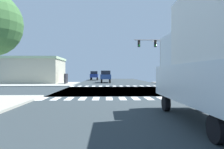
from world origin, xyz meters
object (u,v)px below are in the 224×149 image
pickup_nearside_1 (94,75)px  pickup_outer_3 (106,76)px  box_truck_trailing_2 (211,57)px  street_lamp (159,58)px  bank_building (29,70)px  traffic_signal_mast (158,50)px  suv_middle_2 (193,77)px

pickup_nearside_1 → pickup_outer_3: 14.62m
box_truck_trailing_2 → street_lamp: bearing=79.1°
bank_building → box_truck_trailing_2: box_truck_trailing_2 is taller
traffic_signal_mast → suv_middle_2: 6.62m
pickup_nearside_1 → suv_middle_2: (14.26, -28.64, 0.10)m
street_lamp → pickup_outer_3: bearing=167.7°
bank_building → pickup_outer_3: bearing=9.0°
pickup_nearside_1 → traffic_signal_mast: bearing=113.6°
street_lamp → box_truck_trailing_2: street_lamp is taller
bank_building → traffic_signal_mast: bearing=-20.3°
street_lamp → suv_middle_2: (1.33, -12.16, -3.35)m
bank_building → street_lamp: bearing=0.1°
street_lamp → box_truck_trailing_2: size_ratio=1.10×
traffic_signal_mast → suv_middle_2: (3.54, -4.04, -3.86)m
box_truck_trailing_2 → suv_middle_2: (7.26, 18.71, -1.17)m
traffic_signal_mast → bank_building: (-21.77, 8.06, -2.90)m
pickup_outer_3 → bank_building: bearing=9.0°
pickup_nearside_1 → suv_middle_2: pickup_nearside_1 is taller
pickup_nearside_1 → pickup_outer_3: same height
street_lamp → suv_middle_2: street_lamp is taller
box_truck_trailing_2 → pickup_outer_3: bearing=96.9°
street_lamp → pickup_outer_3: 10.74m
street_lamp → box_truck_trailing_2: (-5.93, -30.87, -2.18)m
street_lamp → pickup_nearside_1: size_ratio=1.55×
traffic_signal_mast → street_lamp: bearing=74.7°
pickup_nearside_1 → pickup_outer_3: bearing=101.8°
bank_building → pickup_outer_3: bank_building is taller
suv_middle_2 → pickup_nearside_1: bearing=-153.5°
traffic_signal_mast → pickup_outer_3: 13.46m
pickup_nearside_1 → bank_building: bearing=56.3°
pickup_nearside_1 → pickup_outer_3: size_ratio=1.00×
box_truck_trailing_2 → suv_middle_2: bearing=68.8°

